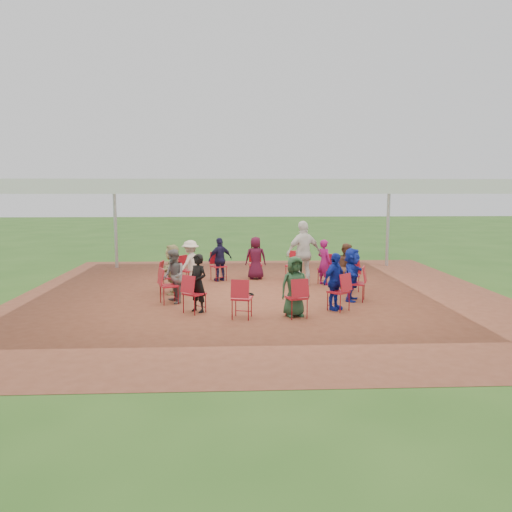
{
  "coord_description": "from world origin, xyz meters",
  "views": [
    {
      "loc": [
        -0.76,
        -13.23,
        2.82
      ],
      "look_at": [
        -0.13,
        0.3,
        1.03
      ],
      "focal_mm": 35.0,
      "sensor_mm": 36.0,
      "label": 1
    }
  ],
  "objects_px": {
    "chair_4": "(255,265)",
    "cable_coil": "(248,294)",
    "chair_9": "(194,294)",
    "laptop": "(346,276)",
    "chair_5": "(219,266)",
    "chair_6": "(187,271)",
    "person_seated_2": "(324,262)",
    "person_seated_9": "(295,286)",
    "person_seated_10": "(335,282)",
    "chair_0": "(356,284)",
    "chair_3": "(293,266)",
    "person_seated_3": "(256,258)",
    "person_seated_1": "(346,267)",
    "chair_1": "(350,276)",
    "chair_12": "(339,292)",
    "chair_7": "(168,278)",
    "standing_person": "(304,253)",
    "person_seated_7": "(174,276)",
    "person_seated_4": "(220,259)",
    "chair_2": "(327,269)",
    "person_seated_8": "(198,283)",
    "person_seated_0": "(352,274)",
    "person_seated_5": "(190,263)",
    "chair_8": "(169,286)",
    "chair_11": "(297,298)",
    "person_seated_6": "(173,269)",
    "chair_10": "(242,299)"
  },
  "relations": [
    {
      "from": "person_seated_0",
      "to": "person_seated_2",
      "type": "bearing_deg",
      "value": 27.69
    },
    {
      "from": "person_seated_7",
      "to": "person_seated_0",
      "type": "bearing_deg",
      "value": 69.23
    },
    {
      "from": "chair_9",
      "to": "person_seated_4",
      "type": "relative_size",
      "value": 0.66
    },
    {
      "from": "chair_9",
      "to": "person_seated_3",
      "type": "relative_size",
      "value": 0.66
    },
    {
      "from": "chair_12",
      "to": "person_seated_3",
      "type": "xyz_separation_m",
      "value": [
        -1.75,
        4.29,
        0.23
      ]
    },
    {
      "from": "person_seated_3",
      "to": "person_seated_8",
      "type": "xyz_separation_m",
      "value": [
        -1.54,
        -4.25,
        0.0
      ]
    },
    {
      "from": "chair_1",
      "to": "person_seated_10",
      "type": "height_order",
      "value": "person_seated_10"
    },
    {
      "from": "chair_12",
      "to": "person_seated_4",
      "type": "xyz_separation_m",
      "value": [
        -2.86,
        3.99,
        0.23
      ]
    },
    {
      "from": "chair_12",
      "to": "cable_coil",
      "type": "distance_m",
      "value": 2.8
    },
    {
      "from": "person_seated_0",
      "to": "person_seated_1",
      "type": "distance_m",
      "value": 1.16
    },
    {
      "from": "person_seated_9",
      "to": "person_seated_10",
      "type": "distance_m",
      "value": 1.16
    },
    {
      "from": "chair_6",
      "to": "person_seated_9",
      "type": "relative_size",
      "value": 0.66
    },
    {
      "from": "chair_5",
      "to": "chair_9",
      "type": "height_order",
      "value": "same"
    },
    {
      "from": "chair_9",
      "to": "chair_12",
      "type": "relative_size",
      "value": 1.0
    },
    {
      "from": "chair_6",
      "to": "person_seated_2",
      "type": "height_order",
      "value": "person_seated_2"
    },
    {
      "from": "chair_9",
      "to": "cable_coil",
      "type": "relative_size",
      "value": 2.03
    },
    {
      "from": "person_seated_4",
      "to": "chair_10",
      "type": "bearing_deg",
      "value": 68.7
    },
    {
      "from": "person_seated_2",
      "to": "person_seated_6",
      "type": "bearing_deg",
      "value": 69.23
    },
    {
      "from": "person_seated_3",
      "to": "person_seated_1",
      "type": "bearing_deg",
      "value": 138.46
    },
    {
      "from": "chair_11",
      "to": "chair_8",
      "type": "bearing_deg",
      "value": 138.46
    },
    {
      "from": "person_seated_3",
      "to": "person_seated_5",
      "type": "bearing_deg",
      "value": 27.69
    },
    {
      "from": "person_seated_0",
      "to": "person_seated_9",
      "type": "relative_size",
      "value": 1.0
    },
    {
      "from": "chair_5",
      "to": "person_seated_7",
      "type": "relative_size",
      "value": 0.66
    },
    {
      "from": "cable_coil",
      "to": "laptop",
      "type": "distance_m",
      "value": 2.66
    },
    {
      "from": "chair_8",
      "to": "chair_9",
      "type": "bearing_deg",
      "value": 13.85
    },
    {
      "from": "chair_9",
      "to": "person_seated_10",
      "type": "xyz_separation_m",
      "value": [
        3.28,
        0.14,
        0.23
      ]
    },
    {
      "from": "chair_2",
      "to": "chair_5",
      "type": "height_order",
      "value": "same"
    },
    {
      "from": "chair_9",
      "to": "person_seated_2",
      "type": "xyz_separation_m",
      "value": [
        3.62,
        3.32,
        0.23
      ]
    },
    {
      "from": "chair_0",
      "to": "chair_3",
      "type": "relative_size",
      "value": 1.0
    },
    {
      "from": "laptop",
      "to": "person_seated_0",
      "type": "bearing_deg",
      "value": -90.0
    },
    {
      "from": "chair_2",
      "to": "chair_5",
      "type": "bearing_deg",
      "value": 41.54
    },
    {
      "from": "person_seated_4",
      "to": "person_seated_5",
      "type": "relative_size",
      "value": 1.0
    },
    {
      "from": "person_seated_7",
      "to": "person_seated_5",
      "type": "bearing_deg",
      "value": 152.31
    },
    {
      "from": "person_seated_1",
      "to": "person_seated_8",
      "type": "height_order",
      "value": "same"
    },
    {
      "from": "laptop",
      "to": "chair_2",
      "type": "bearing_deg",
      "value": 21.32
    },
    {
      "from": "person_seated_1",
      "to": "person_seated_9",
      "type": "bearing_deg",
      "value": 138.46
    },
    {
      "from": "chair_9",
      "to": "laptop",
      "type": "distance_m",
      "value": 3.95
    },
    {
      "from": "chair_3",
      "to": "person_seated_9",
      "type": "height_order",
      "value": "person_seated_9"
    },
    {
      "from": "chair_7",
      "to": "standing_person",
      "type": "bearing_deg",
      "value": 111.09
    },
    {
      "from": "person_seated_10",
      "to": "person_seated_9",
      "type": "bearing_deg",
      "value": 166.15
    },
    {
      "from": "chair_4",
      "to": "chair_5",
      "type": "xyz_separation_m",
      "value": [
        -1.17,
        -0.31,
        0.0
      ]
    },
    {
      "from": "chair_2",
      "to": "person_seated_8",
      "type": "height_order",
      "value": "person_seated_8"
    },
    {
      "from": "person_seated_5",
      "to": "standing_person",
      "type": "xyz_separation_m",
      "value": [
        3.34,
        -0.04,
        0.28
      ]
    },
    {
      "from": "chair_0",
      "to": "person_seated_9",
      "type": "bearing_deg",
      "value": 149.66
    },
    {
      "from": "person_seated_7",
      "to": "standing_person",
      "type": "relative_size",
      "value": 0.71
    },
    {
      "from": "chair_0",
      "to": "person_seated_1",
      "type": "distance_m",
      "value": 1.21
    },
    {
      "from": "person_seated_3",
      "to": "person_seated_4",
      "type": "relative_size",
      "value": 1.0
    },
    {
      "from": "chair_4",
      "to": "cable_coil",
      "type": "distance_m",
      "value": 2.62
    },
    {
      "from": "person_seated_10",
      "to": "laptop",
      "type": "height_order",
      "value": "person_seated_10"
    },
    {
      "from": "chair_11",
      "to": "person_seated_7",
      "type": "xyz_separation_m",
      "value": [
        -2.89,
        1.56,
        0.23
      ]
    }
  ]
}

